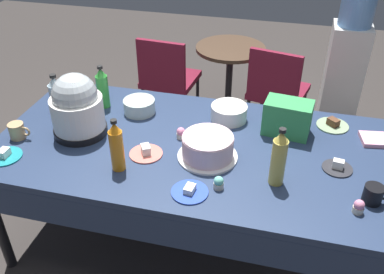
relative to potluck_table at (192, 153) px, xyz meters
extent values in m
plane|color=#383330|center=(0.00, 0.00, -0.69)|extent=(9.00, 9.00, 0.00)
cube|color=navy|center=(0.00, 0.00, 0.04)|extent=(2.20, 1.10, 0.04)
cylinder|color=black|center=(-1.02, 0.47, -0.33)|extent=(0.06, 0.06, 0.71)
cylinder|color=black|center=(1.02, 0.47, -0.33)|extent=(0.06, 0.06, 0.71)
cube|color=navy|center=(0.00, -0.55, -0.07)|extent=(2.20, 0.01, 0.18)
cube|color=navy|center=(0.00, 0.55, -0.07)|extent=(2.20, 0.01, 0.18)
cylinder|color=silver|center=(0.11, -0.09, 0.07)|extent=(0.32, 0.32, 0.01)
cylinder|color=beige|center=(0.11, -0.09, 0.13)|extent=(0.27, 0.27, 0.11)
cylinder|color=silver|center=(0.11, -0.09, 0.19)|extent=(0.26, 0.26, 0.01)
cylinder|color=black|center=(-0.65, -0.04, 0.08)|extent=(0.30, 0.30, 0.04)
cylinder|color=white|center=(-0.65, -0.04, 0.19)|extent=(0.29, 0.29, 0.19)
sphere|color=#B2BCC1|center=(-0.65, -0.04, 0.31)|extent=(0.25, 0.25, 0.25)
cylinder|color=#B2C6BC|center=(-0.40, 0.26, 0.10)|extent=(0.20, 0.20, 0.09)
cylinder|color=silver|center=(0.15, 0.32, 0.11)|extent=(0.22, 0.22, 0.09)
cylinder|color=teal|center=(-0.94, -0.36, 0.07)|extent=(0.18, 0.18, 0.01)
cube|color=white|center=(-0.94, -0.36, 0.09)|extent=(0.04, 0.06, 0.04)
cylinder|color=#8CA87F|center=(0.76, 0.39, 0.07)|extent=(0.19, 0.19, 0.01)
cube|color=brown|center=(0.76, 0.39, 0.09)|extent=(0.08, 0.08, 0.04)
cylinder|color=#2D2D33|center=(0.77, -0.03, 0.07)|extent=(0.15, 0.15, 0.01)
cube|color=white|center=(0.77, -0.03, 0.09)|extent=(0.06, 0.05, 0.05)
cylinder|color=#E07266|center=(-0.22, -0.15, 0.07)|extent=(0.18, 0.18, 0.01)
cube|color=white|center=(-0.22, -0.15, 0.09)|extent=(0.07, 0.08, 0.05)
cylinder|color=#2D4CB2|center=(0.09, -0.39, 0.07)|extent=(0.18, 0.18, 0.01)
cube|color=white|center=(0.09, -0.39, 0.09)|extent=(0.05, 0.07, 0.03)
cylinder|color=beige|center=(-0.08, 0.05, 0.08)|extent=(0.05, 0.05, 0.03)
sphere|color=pink|center=(-0.08, 0.05, 0.11)|extent=(0.05, 0.05, 0.05)
cylinder|color=beige|center=(0.85, -0.33, 0.08)|extent=(0.05, 0.05, 0.03)
sphere|color=pink|center=(0.85, -0.33, 0.11)|extent=(0.05, 0.05, 0.05)
cylinder|color=beige|center=(-0.96, 0.30, 0.08)|extent=(0.05, 0.05, 0.03)
sphere|color=beige|center=(-0.96, 0.30, 0.11)|extent=(0.05, 0.05, 0.05)
cylinder|color=beige|center=(0.21, -0.33, 0.08)|extent=(0.05, 0.05, 0.03)
sphere|color=#6BC6B2|center=(0.21, -0.33, 0.11)|extent=(0.05, 0.05, 0.05)
cylinder|color=gold|center=(0.48, -0.21, 0.18)|extent=(0.07, 0.07, 0.24)
cone|color=gold|center=(0.48, -0.21, 0.33)|extent=(0.07, 0.07, 0.05)
cylinder|color=black|center=(0.48, -0.21, 0.36)|extent=(0.03, 0.03, 0.02)
cylinder|color=silver|center=(-0.87, 0.12, 0.16)|extent=(0.08, 0.08, 0.20)
cone|color=silver|center=(-0.87, 0.12, 0.29)|extent=(0.08, 0.08, 0.05)
cylinder|color=black|center=(-0.87, 0.12, 0.32)|extent=(0.04, 0.04, 0.02)
cylinder|color=orange|center=(-0.31, -0.30, 0.17)|extent=(0.07, 0.07, 0.22)
cone|color=orange|center=(-0.31, -0.30, 0.31)|extent=(0.06, 0.06, 0.05)
cylinder|color=black|center=(-0.31, -0.30, 0.34)|extent=(0.03, 0.03, 0.02)
cylinder|color=green|center=(-0.65, 0.28, 0.17)|extent=(0.07, 0.07, 0.21)
cone|color=green|center=(-0.65, 0.28, 0.30)|extent=(0.07, 0.07, 0.05)
cylinder|color=black|center=(-0.65, 0.28, 0.33)|extent=(0.03, 0.03, 0.02)
cylinder|color=tan|center=(-0.97, -0.18, 0.11)|extent=(0.09, 0.09, 0.09)
torus|color=tan|center=(-0.92, -0.18, 0.11)|extent=(0.06, 0.01, 0.06)
cylinder|color=black|center=(0.92, -0.24, 0.11)|extent=(0.09, 0.09, 0.09)
cube|color=#338C4C|center=(0.49, 0.25, 0.16)|extent=(0.28, 0.19, 0.20)
cube|color=pink|center=(0.98, 0.28, 0.07)|extent=(0.16, 0.16, 0.02)
cube|color=maroon|center=(-0.55, 1.40, -0.26)|extent=(0.48, 0.48, 0.05)
cube|color=maroon|center=(-0.57, 1.20, -0.04)|extent=(0.42, 0.08, 0.40)
cylinder|color=black|center=(-0.34, 1.57, -0.49)|extent=(0.03, 0.03, 0.40)
cylinder|color=black|center=(-0.72, 1.60, -0.49)|extent=(0.03, 0.03, 0.40)
cylinder|color=black|center=(-0.38, 1.19, -0.49)|extent=(0.03, 0.03, 0.40)
cylinder|color=black|center=(-0.76, 1.22, -0.49)|extent=(0.03, 0.03, 0.40)
cube|color=maroon|center=(0.40, 1.40, -0.26)|extent=(0.53, 0.53, 0.05)
cube|color=maroon|center=(0.36, 1.20, -0.04)|extent=(0.42, 0.13, 0.40)
cylinder|color=black|center=(0.63, 1.54, -0.49)|extent=(0.04, 0.04, 0.40)
cylinder|color=black|center=(0.26, 1.62, -0.49)|extent=(0.04, 0.04, 0.40)
cylinder|color=black|center=(0.54, 1.17, -0.49)|extent=(0.04, 0.04, 0.40)
cylinder|color=black|center=(0.17, 1.25, -0.49)|extent=(0.04, 0.04, 0.40)
cylinder|color=#473323|center=(-0.05, 1.55, 0.02)|extent=(0.60, 0.60, 0.03)
cylinder|color=black|center=(-0.05, 1.55, -0.33)|extent=(0.06, 0.06, 0.67)
cylinder|color=black|center=(-0.05, 1.55, -0.68)|extent=(0.44, 0.44, 0.02)
cube|color=silver|center=(0.94, 1.82, -0.24)|extent=(0.32, 0.32, 0.90)
cylinder|color=#6699D8|center=(0.94, 1.82, 0.38)|extent=(0.28, 0.28, 0.34)
camera|label=1|loc=(0.47, -1.86, 1.39)|focal=39.40mm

